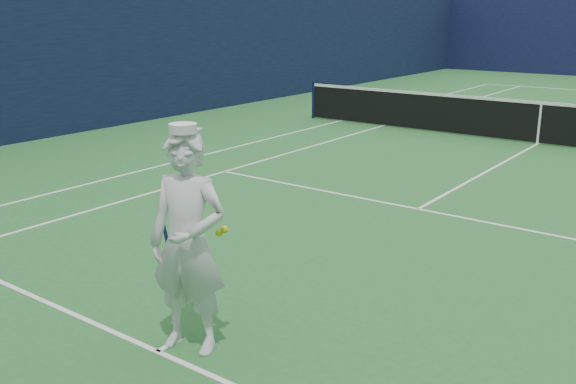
% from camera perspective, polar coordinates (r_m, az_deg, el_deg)
% --- Properties ---
extents(ground, '(80.00, 80.00, 0.00)m').
position_cam_1_polar(ground, '(16.23, 21.27, 3.98)').
color(ground, '#286A2E').
rests_on(ground, ground).
extents(court_markings, '(11.03, 23.83, 0.01)m').
position_cam_1_polar(court_markings, '(16.23, 21.27, 4.00)').
color(court_markings, white).
rests_on(court_markings, ground).
extents(windscreen_fence, '(20.12, 36.12, 4.00)m').
position_cam_1_polar(windscreen_fence, '(15.98, 22.00, 11.01)').
color(windscreen_fence, '#0F1338').
rests_on(windscreen_fence, ground).
extents(tennis_net, '(12.88, 0.09, 1.07)m').
position_cam_1_polar(tennis_net, '(16.14, 21.47, 5.91)').
color(tennis_net, '#141E4C').
rests_on(tennis_net, ground).
extents(tennis_player, '(0.91, 0.68, 2.11)m').
position_cam_1_polar(tennis_player, '(5.82, -8.87, -4.50)').
color(tennis_player, silver).
rests_on(tennis_player, ground).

